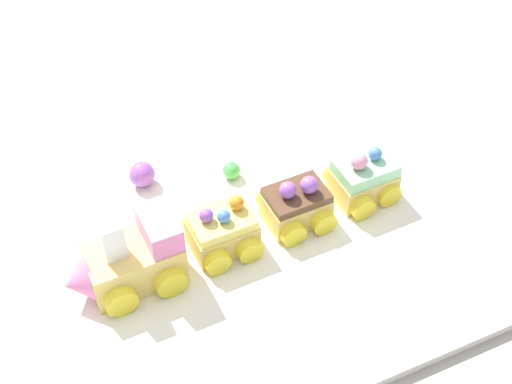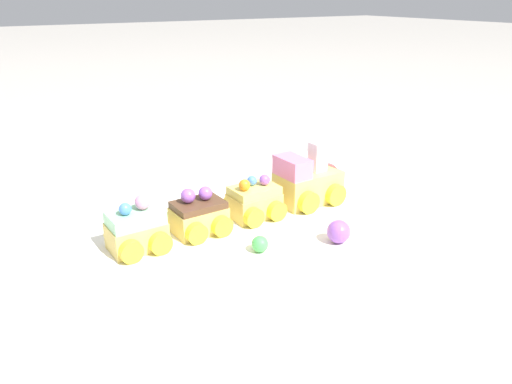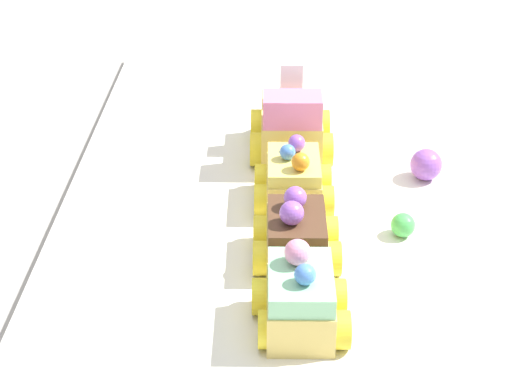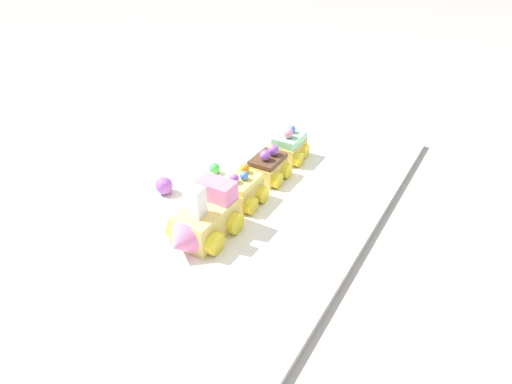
{
  "view_description": "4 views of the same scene",
  "coord_description": "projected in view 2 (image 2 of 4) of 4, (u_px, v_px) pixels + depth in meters",
  "views": [
    {
      "loc": [
        0.19,
        0.44,
        0.6
      ],
      "look_at": [
        -0.02,
        -0.02,
        0.08
      ],
      "focal_mm": 50.0,
      "sensor_mm": 36.0,
      "label": 1
    },
    {
      "loc": [
        -0.32,
        -0.57,
        0.31
      ],
      "look_at": [
        0.03,
        0.0,
        0.04
      ],
      "focal_mm": 35.0,
      "sensor_mm": 36.0,
      "label": 2
    },
    {
      "loc": [
        -0.64,
        -0.01,
        0.42
      ],
      "look_at": [
        -0.01,
        0.01,
        0.04
      ],
      "focal_mm": 60.0,
      "sensor_mm": 36.0,
      "label": 3
    },
    {
      "loc": [
        0.46,
        0.29,
        0.39
      ],
      "look_at": [
        0.03,
        0.02,
        0.05
      ],
      "focal_mm": 28.0,
      "sensor_mm": 36.0,
      "label": 4
    }
  ],
  "objects": [
    {
      "name": "cake_car_mint",
      "position": [
        137.0,
        231.0,
        0.61
      ],
      "size": [
        0.07,
        0.07,
        0.07
      ],
      "rotation": [
        0.0,
        0.0,
        0.03
      ],
      "color": "#EACC66",
      "rests_on": "display_board"
    },
    {
      "name": "display_board",
      "position": [
        236.0,
        218.0,
        0.72
      ],
      "size": [
        0.74,
        0.38,
        0.01
      ],
      "primitive_type": "cube",
      "color": "white",
      "rests_on": "ground_plane"
    },
    {
      "name": "cake_car_lemon",
      "position": [
        254.0,
        202.0,
        0.7
      ],
      "size": [
        0.07,
        0.07,
        0.06
      ],
      "rotation": [
        0.0,
        0.0,
        0.03
      ],
      "color": "#EACC66",
      "rests_on": "display_board"
    },
    {
      "name": "cake_train_locomotive",
      "position": [
        311.0,
        182.0,
        0.75
      ],
      "size": [
        0.12,
        0.08,
        0.09
      ],
      "rotation": [
        0.0,
        0.0,
        0.03
      ],
      "color": "#EACC66",
      "rests_on": "display_board"
    },
    {
      "name": "gumball_purple",
      "position": [
        339.0,
        232.0,
        0.63
      ],
      "size": [
        0.03,
        0.03,
        0.03
      ],
      "primitive_type": "sphere",
      "color": "#9956C6",
      "rests_on": "display_board"
    },
    {
      "name": "gumball_green",
      "position": [
        260.0,
        244.0,
        0.61
      ],
      "size": [
        0.02,
        0.02,
        0.02
      ],
      "primitive_type": "sphere",
      "color": "#4CBC56",
      "rests_on": "display_board"
    },
    {
      "name": "cake_car_chocolate",
      "position": [
        199.0,
        216.0,
        0.66
      ],
      "size": [
        0.07,
        0.07,
        0.06
      ],
      "rotation": [
        0.0,
        0.0,
        0.03
      ],
      "color": "#EACC66",
      "rests_on": "display_board"
    },
    {
      "name": "ground_plane",
      "position": [
        236.0,
        222.0,
        0.72
      ],
      "size": [
        10.0,
        10.0,
        0.0
      ],
      "primitive_type": "plane",
      "color": "gray"
    }
  ]
}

